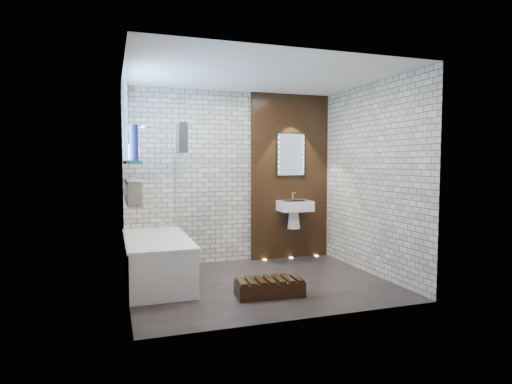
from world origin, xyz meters
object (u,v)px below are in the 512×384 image
object	(u,v)px
washbasin	(295,210)
led_mirror	(291,155)
bathtub	(157,260)
walnut_step	(269,288)
bath_screen	(179,180)

from	to	relation	value
washbasin	led_mirror	distance (m)	0.88
bathtub	washbasin	world-z (taller)	washbasin
walnut_step	led_mirror	bearing A→B (deg)	59.87
bathtub	bath_screen	xyz separation A→B (m)	(0.35, 0.44, 0.99)
bathtub	led_mirror	xyz separation A→B (m)	(2.17, 0.78, 1.36)
led_mirror	walnut_step	world-z (taller)	led_mirror
washbasin	led_mirror	bearing A→B (deg)	90.00
washbasin	led_mirror	size ratio (longest dim) A/B	0.83
bathtub	washbasin	bearing A→B (deg)	16.01
bath_screen	led_mirror	size ratio (longest dim) A/B	2.00
bath_screen	led_mirror	distance (m)	1.89
bathtub	walnut_step	world-z (taller)	bathtub
led_mirror	bath_screen	bearing A→B (deg)	-169.34
washbasin	walnut_step	world-z (taller)	washbasin
led_mirror	walnut_step	xyz separation A→B (m)	(-1.01, -1.74, -1.56)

